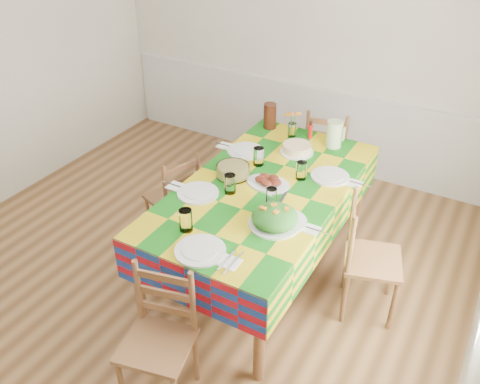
% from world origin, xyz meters
% --- Properties ---
extents(room, '(4.58, 5.08, 2.78)m').
position_xyz_m(room, '(0.00, 0.00, 1.35)').
color(room, brown).
rests_on(room, ground).
extents(wainscot, '(4.41, 0.06, 0.92)m').
position_xyz_m(wainscot, '(0.00, 2.48, 0.49)').
color(wainscot, silver).
rests_on(wainscot, room).
extents(dining_table, '(1.17, 2.17, 0.84)m').
position_xyz_m(dining_table, '(0.57, 0.53, 0.75)').
color(dining_table, brown).
rests_on(dining_table, room).
extents(setting_near_head, '(0.54, 0.36, 0.16)m').
position_xyz_m(setting_near_head, '(0.50, -0.33, 0.88)').
color(setting_near_head, white).
rests_on(setting_near_head, dining_table).
extents(setting_left_near, '(0.58, 0.34, 0.15)m').
position_xyz_m(setting_left_near, '(0.25, 0.23, 0.88)').
color(setting_left_near, white).
rests_on(setting_left_near, dining_table).
extents(setting_left_far, '(0.58, 0.35, 0.15)m').
position_xyz_m(setting_left_far, '(0.23, 0.89, 0.88)').
color(setting_left_far, white).
rests_on(setting_left_far, dining_table).
extents(setting_right_near, '(0.55, 0.32, 0.14)m').
position_xyz_m(setting_right_near, '(0.85, 0.23, 0.88)').
color(setting_right_near, white).
rests_on(setting_right_near, dining_table).
extents(setting_right_far, '(0.58, 0.33, 0.15)m').
position_xyz_m(setting_right_far, '(0.90, 0.85, 0.88)').
color(setting_right_far, white).
rests_on(setting_right_far, dining_table).
extents(meat_platter, '(0.35, 0.25, 0.07)m').
position_xyz_m(meat_platter, '(0.58, 0.56, 0.87)').
color(meat_platter, white).
rests_on(meat_platter, dining_table).
extents(salad_platter, '(0.36, 0.36, 0.15)m').
position_xyz_m(salad_platter, '(0.86, 0.11, 0.90)').
color(salad_platter, white).
rests_on(salad_platter, dining_table).
extents(pasta_bowl, '(0.27, 0.27, 0.10)m').
position_xyz_m(pasta_bowl, '(0.28, 0.54, 0.89)').
color(pasta_bowl, white).
rests_on(pasta_bowl, dining_table).
extents(cake, '(0.29, 0.29, 0.08)m').
position_xyz_m(cake, '(0.56, 1.15, 0.88)').
color(cake, white).
rests_on(cake, dining_table).
extents(serving_utensils, '(0.16, 0.35, 0.01)m').
position_xyz_m(serving_utensils, '(0.74, 0.40, 0.85)').
color(serving_utensils, black).
rests_on(serving_utensils, dining_table).
extents(flower_vase, '(0.15, 0.13, 0.25)m').
position_xyz_m(flower_vase, '(0.39, 1.41, 0.95)').
color(flower_vase, white).
rests_on(flower_vase, dining_table).
extents(hot_sauce, '(0.04, 0.04, 0.16)m').
position_xyz_m(hot_sauce, '(0.55, 1.46, 0.93)').
color(hot_sauce, red).
rests_on(hot_sauce, dining_table).
extents(green_pitcher, '(0.14, 0.14, 0.24)m').
position_xyz_m(green_pitcher, '(0.79, 1.41, 0.96)').
color(green_pitcher, '#B5D395').
rests_on(green_pitcher, dining_table).
extents(tea_pitcher, '(0.12, 0.12, 0.24)m').
position_xyz_m(tea_pitcher, '(0.13, 1.47, 0.96)').
color(tea_pitcher, black).
rests_on(tea_pitcher, dining_table).
extents(name_card, '(0.08, 0.03, 0.02)m').
position_xyz_m(name_card, '(0.54, -0.48, 0.85)').
color(name_card, white).
rests_on(name_card, dining_table).
extents(chair_near, '(0.50, 0.48, 0.95)m').
position_xyz_m(chair_near, '(0.56, -0.85, 0.47)').
color(chair_near, brown).
rests_on(chair_near, room).
extents(chair_far, '(0.49, 0.48, 0.98)m').
position_xyz_m(chair_far, '(0.57, 1.90, 0.48)').
color(chair_far, brown).
rests_on(chair_far, room).
extents(chair_left, '(0.49, 0.50, 0.90)m').
position_xyz_m(chair_left, '(-0.31, 0.51, 0.45)').
color(chair_left, brown).
rests_on(chair_left, room).
extents(chair_right, '(0.52, 0.54, 0.98)m').
position_xyz_m(chair_right, '(1.44, 0.51, 0.48)').
color(chair_right, brown).
rests_on(chair_right, room).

